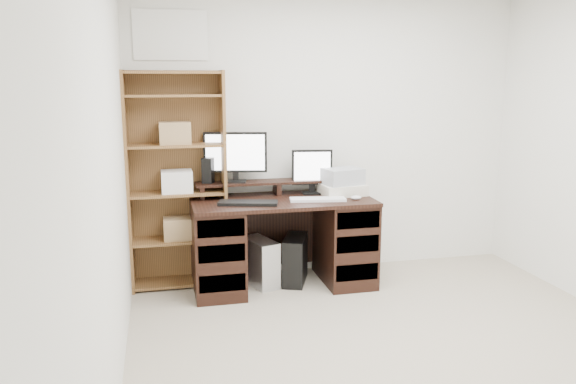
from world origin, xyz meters
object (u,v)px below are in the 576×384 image
object	(u,v)px
printer	(342,189)
tower_silver	(260,262)
monitor_wide	(235,154)
tower_black	(295,260)
monitor_small	(312,170)
bookshelf	(177,179)
desk	(282,241)

from	to	relation	value
printer	tower_silver	distance (m)	0.94
monitor_wide	tower_black	world-z (taller)	monitor_wide
monitor_small	tower_black	xyz separation A→B (m)	(-0.18, -0.13, -0.76)
printer	bookshelf	distance (m)	1.41
monitor_wide	bookshelf	xyz separation A→B (m)	(-0.49, -0.01, -0.19)
monitor_small	bookshelf	bearing A→B (deg)	-173.93
monitor_small	monitor_wide	bearing A→B (deg)	-176.61
tower_silver	tower_black	xyz separation A→B (m)	(0.31, -0.01, 0.00)
desk	tower_silver	distance (m)	0.27
tower_black	printer	bearing A→B (deg)	23.59
desk	bookshelf	bearing A→B (deg)	165.94
monitor_small	tower_silver	xyz separation A→B (m)	(-0.49, -0.12, -0.76)
desk	printer	distance (m)	0.68
tower_black	bookshelf	world-z (taller)	bookshelf
desk	monitor_small	world-z (taller)	monitor_small
monitor_small	tower_silver	size ratio (longest dim) A/B	0.96
monitor_small	printer	world-z (taller)	monitor_small
desk	printer	bearing A→B (deg)	5.57
printer	tower_silver	size ratio (longest dim) A/B	0.92
printer	bookshelf	world-z (taller)	bookshelf
tower_black	bookshelf	bearing A→B (deg)	-169.33
desk	bookshelf	world-z (taller)	bookshelf
tower_black	desk	bearing A→B (deg)	-142.95
monitor_wide	tower_silver	xyz separation A→B (m)	(0.17, -0.18, -0.91)
monitor_small	printer	size ratio (longest dim) A/B	1.04
monitor_wide	monitor_small	world-z (taller)	monitor_wide
tower_black	monitor_wide	bearing A→B (deg)	179.58
printer	desk	bearing A→B (deg)	179.82
monitor_wide	tower_silver	distance (m)	0.94
printer	bookshelf	size ratio (longest dim) A/B	0.20
tower_silver	bookshelf	world-z (taller)	bookshelf
printer	bookshelf	xyz separation A→B (m)	(-1.39, 0.16, 0.12)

